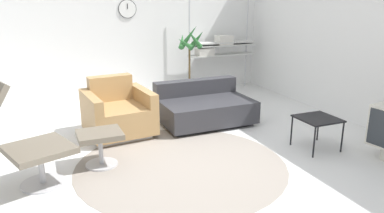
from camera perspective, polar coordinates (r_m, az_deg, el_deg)
ground_plane at (r=4.50m, az=-2.57°, el=-7.68°), size 12.00×12.00×0.00m
wall_back at (r=7.11m, az=-11.63°, el=12.60°), size 12.00×0.09×2.80m
wall_right at (r=5.83m, az=26.00°, el=10.51°), size 0.06×12.00×2.80m
round_rug at (r=4.29m, az=-1.65°, el=-8.87°), size 2.38×2.38×0.01m
ottoman at (r=4.30m, az=-13.83°, el=-5.05°), size 0.48×0.41×0.40m
armchair_red at (r=5.22m, az=-11.23°, el=-1.12°), size 0.92×0.92×0.77m
couch_low at (r=5.62m, az=1.84°, el=-0.23°), size 1.35×0.94×0.60m
side_table at (r=4.86m, az=18.60°, el=-2.05°), size 0.47×0.47×0.40m
potted_plant at (r=6.96m, az=-0.33°, el=5.40°), size 0.51×0.49×1.35m
shelf_unit at (r=7.48m, az=4.06°, el=9.15°), size 1.33×0.28×1.93m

